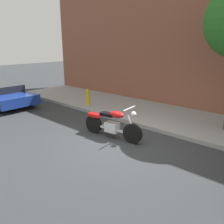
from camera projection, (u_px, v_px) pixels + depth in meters
ground_plane at (117, 146)px, 6.95m from camera, size 60.00×60.00×0.00m
sidewalk at (171, 118)px, 9.36m from camera, size 18.38×3.26×0.14m
building_facade at (199, 15)px, 9.55m from camera, size 18.38×0.50×8.23m
motorcycle at (112, 124)px, 7.45m from camera, size 2.18×0.70×1.13m
parked_car_blue at (0, 94)px, 11.58m from camera, size 4.42×1.86×1.03m
fire_hydrant at (88, 98)px, 11.05m from camera, size 0.20×0.20×0.91m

